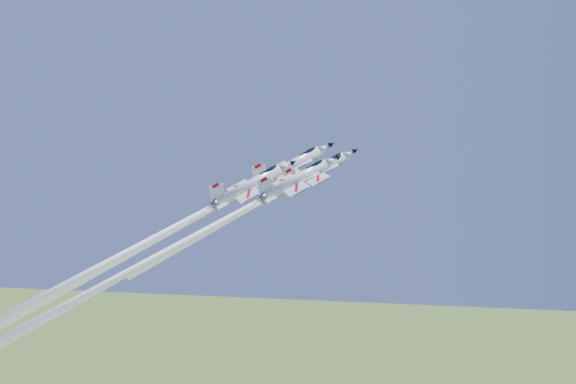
% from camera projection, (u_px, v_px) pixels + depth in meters
% --- Properties ---
extents(jet_lead, '(32.00, 19.57, 30.35)m').
position_uv_depth(jet_lead, '(253.00, 207.00, 114.16)').
color(jet_lead, white).
extents(jet_left, '(44.81, 27.76, 45.99)m').
position_uv_depth(jet_left, '(182.00, 225.00, 116.33)').
color(jet_left, white).
extents(jet_right, '(41.07, 25.47, 42.72)m').
position_uv_depth(jet_right, '(182.00, 243.00, 101.60)').
color(jet_right, white).
extents(jet_slot, '(38.99, 24.01, 37.93)m').
position_uv_depth(jet_slot, '(156.00, 237.00, 108.74)').
color(jet_slot, white).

